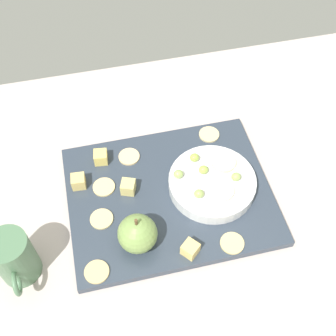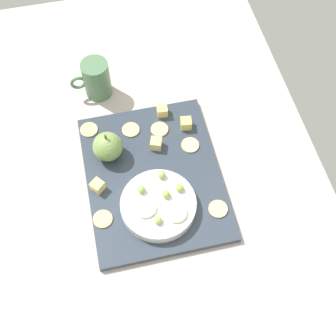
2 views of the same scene
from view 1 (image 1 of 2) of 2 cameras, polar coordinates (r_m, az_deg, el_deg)
table at (r=81.31cm, az=0.63°, el=-6.37°), size 125.61×82.07×4.74cm
platter at (r=79.95cm, az=0.00°, el=-3.63°), size 37.00×29.33×1.55cm
serving_dish at (r=79.44cm, az=5.84°, el=-2.01°), size 15.97×15.97×2.44cm
apple_whole at (r=71.55cm, az=-4.05°, el=-8.66°), size 6.65×6.65×6.65cm
apple_stem at (r=68.10cm, az=-4.24°, el=-7.14°), size 0.50×0.50×1.20cm
cheese_cube_0 at (r=78.89cm, az=-5.29°, el=-2.51°), size 3.17×3.17×2.47cm
cheese_cube_1 at (r=83.54cm, az=-8.88°, el=1.42°), size 2.77×2.77×2.47cm
cheese_cube_2 at (r=72.56cm, az=2.97°, el=-10.66°), size 3.48×3.48×2.47cm
cheese_cube_3 at (r=80.93cm, az=-11.76°, el=-1.75°), size 2.65×2.65×2.47cm
cracker_0 at (r=77.10cm, az=-8.76°, el=-6.75°), size 4.10×4.10×0.40cm
cracker_1 at (r=74.88cm, az=8.48°, el=-9.81°), size 4.10×4.10×0.40cm
cracker_2 at (r=87.90cm, az=5.46°, el=4.44°), size 4.10×4.10×0.40cm
cracker_3 at (r=84.27cm, az=-5.17°, el=1.51°), size 4.10×4.10×0.40cm
cracker_4 at (r=72.90cm, az=-9.40°, el=-13.39°), size 4.10×4.10×0.40cm
cracker_5 at (r=80.66cm, az=-8.48°, el=-2.51°), size 4.10×4.10×0.40cm
grape_0 at (r=80.19cm, az=3.53°, el=1.40°), size 1.79×1.61×1.49cm
grape_1 at (r=78.40cm, az=8.99°, el=-1.15°), size 1.79×1.61×1.49cm
grape_2 at (r=75.58cm, az=4.12°, el=-3.41°), size 1.79×1.61×1.56cm
grape_3 at (r=78.55cm, az=4.71°, el=-0.23°), size 1.79×1.61×1.59cm
grape_4 at (r=77.74cm, az=1.38°, el=-0.81°), size 1.79×1.61×1.60cm
apple_slice_0 at (r=76.87cm, az=7.04°, el=-3.00°), size 4.64×4.64×0.60cm
apple_slice_1 at (r=80.59cm, az=7.38°, el=0.76°), size 4.64×4.64×0.60cm
cup at (r=73.59cm, az=-19.66°, el=-11.15°), size 6.57×9.78×9.82cm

